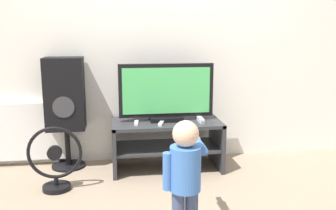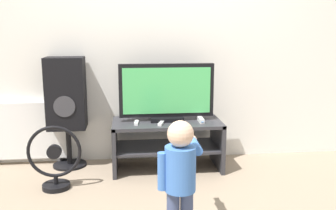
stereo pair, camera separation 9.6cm
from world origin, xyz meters
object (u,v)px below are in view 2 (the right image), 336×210
remote_primary (136,123)px  child (180,169)px  speaker_tower (66,96)px  floor_fan (55,161)px  game_console (201,120)px  remote_secondary (161,123)px  radiator (25,130)px  television (167,93)px

remote_primary → child: size_ratio=0.17×
speaker_tower → floor_fan: bearing=-93.6°
game_console → speaker_tower: (-1.26, 0.22, 0.21)m
remote_secondary → child: (0.03, -1.09, -0.02)m
game_console → floor_fan: 1.35m
remote_secondary → radiator: bearing=163.1°
child → floor_fan: bearing=138.3°
television → speaker_tower: size_ratio=0.84×
television → floor_fan: size_ratio=1.63×
remote_secondary → floor_fan: 0.97m
remote_secondary → speaker_tower: (-0.88, 0.29, 0.22)m
game_console → remote_primary: size_ratio=1.34×
speaker_tower → television: bearing=-8.0°
remote_secondary → child: 1.09m
television → remote_secondary: 0.30m
child → radiator: 2.00m
game_console → child: bearing=-107.0°
child → game_console: bearing=73.0°
game_console → child: size_ratio=0.23×
television → child: television is taller
remote_secondary → child: child is taller
game_console → remote_primary: (-0.60, -0.01, -0.01)m
game_console → radiator: radiator is taller
child → speaker_tower: 1.66m
speaker_tower → game_console: bearing=-10.0°
game_console → remote_secondary: size_ratio=1.32×
game_console → child: child is taller
television → speaker_tower: speaker_tower is taller
television → remote_primary: television is taller
remote_primary → child: 1.17m
remote_primary → speaker_tower: bearing=160.4°
television → game_console: television is taller
remote_primary → remote_secondary: 0.23m
television → speaker_tower: 0.96m
game_console → floor_fan: size_ratio=0.32×
television → speaker_tower: bearing=172.0°
television → radiator: bearing=170.0°
speaker_tower → radiator: bearing=165.7°
remote_secondary → floor_fan: floor_fan is taller
game_console → floor_fan: (-1.29, -0.32, -0.24)m
remote_primary → speaker_tower: 0.73m
television → remote_secondary: bearing=-113.9°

